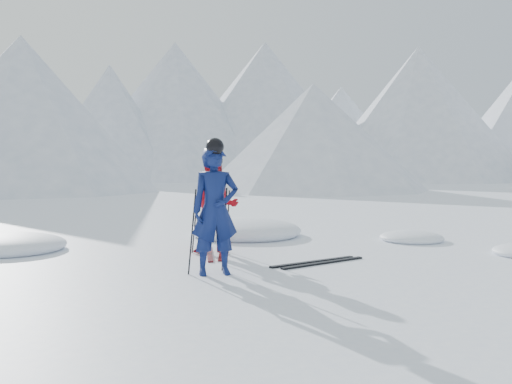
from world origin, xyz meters
name	(u,v)px	position (x,y,z in m)	size (l,w,h in m)	color
ground	(342,251)	(0.00, 0.00, 0.00)	(160.00, 160.00, 0.00)	white
mountain_range	(146,100)	(5.71, 35.31, 6.72)	(106.15, 62.94, 15.53)	#B2BCD1
skier_blue	(215,210)	(-2.90, -0.96, 0.93)	(0.68, 0.45, 1.87)	#0D1A51
skier_red	(216,207)	(-2.21, 0.73, 0.84)	(0.82, 0.64, 1.68)	#AB0D18
pole_blue_left	(192,232)	(-3.20, -0.81, 0.62)	(0.02, 0.02, 1.25)	black
pole_blue_right	(224,229)	(-2.65, -0.71, 0.62)	(0.02, 0.02, 1.25)	black
pole_red_left	(195,222)	(-2.51, 0.98, 0.56)	(0.02, 0.02, 1.12)	black
pole_red_right	(228,221)	(-1.91, 0.88, 0.56)	(0.02, 0.02, 1.12)	black
ski_worn_left	(210,253)	(-2.33, 0.73, 0.01)	(0.09, 1.70, 0.03)	black
ski_worn_right	(222,252)	(-2.09, 0.73, 0.01)	(0.09, 1.70, 0.03)	black
ski_loose_a	(313,262)	(-1.13, -0.80, 0.01)	(0.09, 1.70, 0.03)	black
ski_loose_b	(324,263)	(-1.03, -0.95, 0.01)	(0.09, 1.70, 0.03)	black
snow_lumps	(214,241)	(-1.65, 2.19, 0.00)	(9.73, 6.36, 0.54)	white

